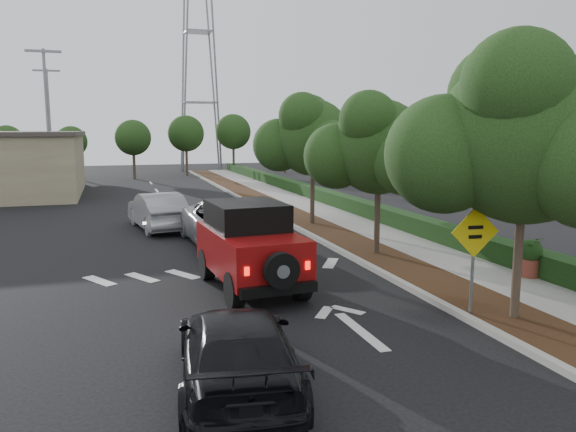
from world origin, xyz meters
name	(u,v)px	position (x,y,z in m)	size (l,w,h in m)	color
ground	(272,341)	(0.00, 0.00, 0.00)	(120.00, 120.00, 0.00)	black
curb	(298,229)	(4.60, 12.00, 0.07)	(0.20, 70.00, 0.15)	#9E9B93
planting_strip	(320,228)	(5.60, 12.00, 0.06)	(1.80, 70.00, 0.12)	black
sidewalk	(360,226)	(7.50, 12.00, 0.06)	(2.00, 70.00, 0.12)	gray
hedge	(388,217)	(8.90, 12.00, 0.40)	(0.80, 70.00, 0.80)	black
transmission_tower	(202,171)	(6.00, 48.00, 0.00)	(7.00, 4.00, 28.00)	slate
street_tree_near	(514,322)	(5.60, -0.50, 0.00)	(3.80, 3.80, 5.92)	black
street_tree_mid	(376,256)	(5.60, 6.50, 0.00)	(3.20, 3.20, 5.32)	black
street_tree_far	(312,225)	(5.60, 13.00, 0.00)	(3.40, 3.40, 5.62)	black
light_pole_a	(53,201)	(-6.50, 26.00, 0.00)	(2.00, 0.22, 9.00)	slate
light_pole_b	(54,183)	(-7.50, 38.00, 0.00)	(2.00, 0.22, 9.00)	slate
red_jeep	(248,245)	(0.48, 4.12, 1.20)	(2.35, 4.73, 2.37)	black
silver_suv_ahead	(227,224)	(1.04, 9.76, 0.83)	(2.76, 5.98, 1.66)	#9C9EA3
black_suv_oncoming	(237,350)	(-1.15, -1.88, 0.69)	(1.93, 4.74, 1.38)	black
silver_sedan_oncoming	(158,211)	(-1.16, 14.18, 0.81)	(1.71, 4.90, 1.61)	#979A9E
speed_hump_sign	(474,245)	(4.80, 0.00, 1.73)	(1.17, 0.14, 2.50)	slate
terracotta_planter	(530,254)	(8.40, 2.29, 0.78)	(0.67, 0.67, 1.16)	brown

